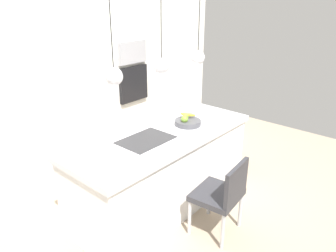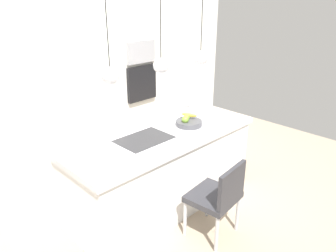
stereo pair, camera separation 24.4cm
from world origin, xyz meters
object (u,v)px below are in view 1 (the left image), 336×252
object	(u,v)px
fruit_bowl	(187,121)
microwave	(132,52)
chair_near	(222,193)
oven	(133,84)

from	to	relation	value
fruit_bowl	microwave	xyz separation A→B (m)	(0.69, 1.64, 0.53)
microwave	chair_near	bearing A→B (deg)	-113.90
microwave	oven	bearing A→B (deg)	0.00
oven	chair_near	xyz separation A→B (m)	(-1.05, -2.38, -0.49)
microwave	oven	size ratio (longest dim) A/B	0.96
fruit_bowl	chair_near	size ratio (longest dim) A/B	0.37
fruit_bowl	oven	size ratio (longest dim) A/B	0.54
fruit_bowl	microwave	bearing A→B (deg)	67.19
fruit_bowl	oven	bearing A→B (deg)	67.19
microwave	chair_near	distance (m)	2.78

